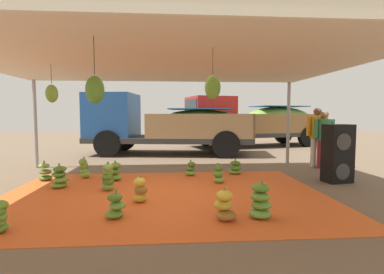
{
  "coord_description": "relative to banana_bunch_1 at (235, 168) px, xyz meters",
  "views": [
    {
      "loc": [
        0.12,
        -5.73,
        1.56
      ],
      "look_at": [
        0.74,
        2.65,
        0.94
      ],
      "focal_mm": 27.91,
      "sensor_mm": 36.0,
      "label": 1
    }
  ],
  "objects": [
    {
      "name": "tent_canopy",
      "position": [
        -1.84,
        -2.01,
        2.38
      ],
      "size": [
        8.0,
        7.0,
        2.64
      ],
      "color": "#9EA0A5",
      "rests_on": "ground"
    },
    {
      "name": "banana_bunch_1",
      "position": [
        0.0,
        0.0,
        0.0
      ],
      "size": [
        0.45,
        0.45,
        0.41
      ],
      "color": "#6B9E38",
      "rests_on": "tarp_orange"
    },
    {
      "name": "tarp_orange",
      "position": [
        -1.83,
        -1.91,
        -0.16
      ],
      "size": [
        6.26,
        4.43,
        0.01
      ],
      "primitive_type": "cube",
      "color": "#E05B23",
      "rests_on": "ground"
    },
    {
      "name": "banana_bunch_7",
      "position": [
        -2.24,
        -2.37,
        0.05
      ],
      "size": [
        0.35,
        0.35,
        0.48
      ],
      "color": "gold",
      "rests_on": "tarp_orange"
    },
    {
      "name": "banana_bunch_6",
      "position": [
        -0.6,
        -0.97,
        0.03
      ],
      "size": [
        0.34,
        0.35,
        0.46
      ],
      "color": "#75A83D",
      "rests_on": "tarp_orange"
    },
    {
      "name": "banana_bunch_9",
      "position": [
        -2.53,
        -3.17,
        0.02
      ],
      "size": [
        0.38,
        0.35,
        0.44
      ],
      "color": "#60932D",
      "rests_on": "tarp_orange"
    },
    {
      "name": "worker_0",
      "position": [
        2.76,
        0.69,
        0.81
      ],
      "size": [
        0.62,
        0.38,
        1.68
      ],
      "color": "maroon",
      "rests_on": "ground"
    },
    {
      "name": "banana_bunch_3",
      "position": [
        -0.35,
        -3.3,
        0.08
      ],
      "size": [
        0.47,
        0.48,
        0.57
      ],
      "color": "#6B9E38",
      "rests_on": "tarp_orange"
    },
    {
      "name": "banana_bunch_11",
      "position": [
        -2.98,
        -1.51,
        0.1
      ],
      "size": [
        0.31,
        0.35,
        0.6
      ],
      "color": "#6B9E38",
      "rests_on": "tarp_orange"
    },
    {
      "name": "cargo_truck_far",
      "position": [
        2.4,
        6.86,
        1.08
      ],
      "size": [
        7.11,
        3.73,
        2.4
      ],
      "color": "#2D2D2D",
      "rests_on": "ground"
    },
    {
      "name": "ground_plane",
      "position": [
        -1.83,
        1.09,
        -0.17
      ],
      "size": [
        40.0,
        40.0,
        0.0
      ],
      "primitive_type": "plane",
      "color": "brown"
    },
    {
      "name": "banana_bunch_12",
      "position": [
        -3.82,
        -0.2,
        0.07
      ],
      "size": [
        0.33,
        0.3,
        0.52
      ],
      "color": "#75A83D",
      "rests_on": "tarp_orange"
    },
    {
      "name": "banana_bunch_5",
      "position": [
        -3.01,
        -0.55,
        0.04
      ],
      "size": [
        0.4,
        0.4,
        0.48
      ],
      "color": "#60932D",
      "rests_on": "tarp_orange"
    },
    {
      "name": "banana_bunch_8",
      "position": [
        -0.91,
        -3.38,
        0.04
      ],
      "size": [
        0.41,
        0.39,
        0.49
      ],
      "color": "#996628",
      "rests_on": "tarp_orange"
    },
    {
      "name": "banana_bunch_10",
      "position": [
        -1.18,
        -0.12,
        0.01
      ],
      "size": [
        0.35,
        0.35,
        0.41
      ],
      "color": "#60932D",
      "rests_on": "tarp_orange"
    },
    {
      "name": "banana_bunch_4",
      "position": [
        -4.05,
        -1.19,
        0.06
      ],
      "size": [
        0.47,
        0.47,
        0.53
      ],
      "color": "#60932D",
      "rests_on": "tarp_orange"
    },
    {
      "name": "speaker_stack",
      "position": [
        2.16,
        -1.06,
        0.5
      ],
      "size": [
        0.66,
        0.53,
        1.34
      ],
      "color": "black",
      "rests_on": "ground"
    },
    {
      "name": "worker_1",
      "position": [
        2.69,
        0.96,
        0.86
      ],
      "size": [
        0.65,
        0.4,
        1.77
      ],
      "color": "silver",
      "rests_on": "ground"
    },
    {
      "name": "cargo_truck_main",
      "position": [
        -1.96,
        4.25,
        1.03
      ],
      "size": [
        6.63,
        3.07,
        2.4
      ],
      "color": "#2D2D2D",
      "rests_on": "ground"
    },
    {
      "name": "banana_bunch_2",
      "position": [
        -4.66,
        -0.43,
        0.03
      ],
      "size": [
        0.38,
        0.38,
        0.47
      ],
      "color": "#477523",
      "rests_on": "tarp_orange"
    }
  ]
}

